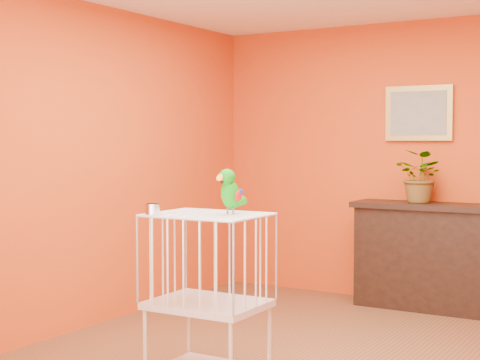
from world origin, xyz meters
The scene contains 7 objects.
room_shell centered at (0.00, 0.00, 1.58)m, with size 4.50×4.50×4.50m.
console_cabinet centered at (0.13, 2.03, 0.47)m, with size 1.28×0.46×0.95m.
potted_plant centered at (0.09, 2.04, 1.13)m, with size 0.42×0.47×0.36m, color #26722D.
framed_picture centered at (0.00, 2.22, 1.75)m, with size 0.62×0.04×0.50m.
birdcage centered at (-0.41, -0.65, 0.54)m, with size 0.69×0.53×1.05m.
feed_cup centered at (-0.67, -0.86, 1.08)m, with size 0.09×0.09×0.06m, color silver.
parrot centered at (-0.28, -0.59, 1.19)m, with size 0.14×0.25×0.28m.
Camera 1 is at (2.06, -4.38, 1.49)m, focal length 55.00 mm.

